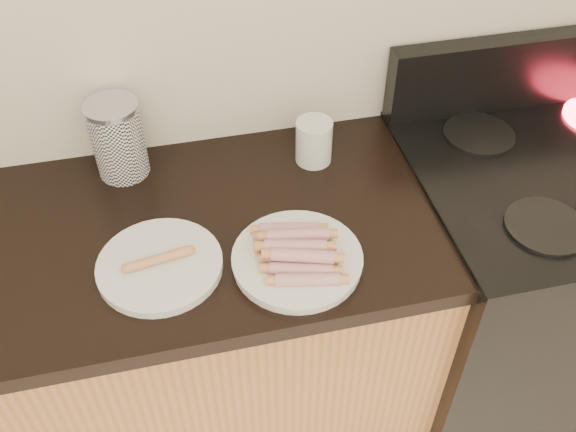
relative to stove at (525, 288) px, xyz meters
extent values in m
cube|color=black|center=(0.00, 0.00, -0.01)|extent=(0.76, 0.65, 0.90)
cube|color=black|center=(0.00, 0.00, 0.45)|extent=(0.76, 0.65, 0.01)
cube|color=black|center=(0.00, 0.28, 0.55)|extent=(0.76, 0.06, 0.20)
cylinder|color=black|center=(-0.17, -0.17, 0.46)|extent=(0.18, 0.18, 0.01)
cylinder|color=black|center=(-0.17, 0.17, 0.46)|extent=(0.18, 0.18, 0.01)
cylinder|color=white|center=(-0.72, -0.14, 0.45)|extent=(0.35, 0.35, 0.02)
cylinder|color=white|center=(-1.00, -0.09, 0.45)|extent=(0.31, 0.31, 0.02)
cylinder|color=maroon|center=(-0.72, -0.21, 0.48)|extent=(0.13, 0.06, 0.03)
cylinder|color=maroon|center=(-0.72, -0.18, 0.48)|extent=(0.13, 0.06, 0.03)
cylinder|color=maroon|center=(-0.72, -0.15, 0.48)|extent=(0.13, 0.06, 0.03)
cylinder|color=maroon|center=(-0.72, -0.13, 0.48)|extent=(0.13, 0.06, 0.03)
cylinder|color=maroon|center=(-0.72, -0.10, 0.48)|extent=(0.13, 0.06, 0.03)
cylinder|color=maroon|center=(-0.72, -0.07, 0.48)|extent=(0.13, 0.06, 0.03)
cylinder|color=maroon|center=(-0.72, -0.17, 0.50)|extent=(0.13, 0.06, 0.03)
cylinder|color=maroon|center=(-0.72, -0.14, 0.50)|extent=(0.13, 0.06, 0.03)
cylinder|color=maroon|center=(-0.72, -0.11, 0.50)|extent=(0.13, 0.06, 0.03)
cylinder|color=#B06446|center=(-1.00, -0.09, 0.47)|extent=(0.14, 0.04, 0.02)
cylinder|color=white|center=(-1.06, 0.24, 0.53)|extent=(0.12, 0.12, 0.18)
cylinder|color=silver|center=(-1.06, 0.24, 0.63)|extent=(0.12, 0.12, 0.01)
cylinder|color=white|center=(-0.60, 0.19, 0.50)|extent=(0.11, 0.11, 0.11)
camera|label=1|loc=(-0.94, -1.00, 1.45)|focal=40.00mm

